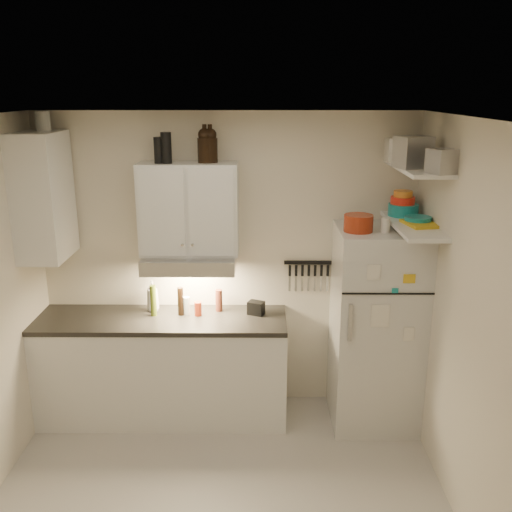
{
  "coord_description": "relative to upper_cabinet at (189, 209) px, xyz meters",
  "views": [
    {
      "loc": [
        0.28,
        -3.24,
        2.77
      ],
      "look_at": [
        0.25,
        0.9,
        1.55
      ],
      "focal_mm": 40.0,
      "sensor_mm": 36.0,
      "label": 1
    }
  ],
  "objects": [
    {
      "name": "book_stack",
      "position": [
        1.8,
        -0.36,
        -0.08
      ],
      "size": [
        0.28,
        0.33,
        0.1
      ],
      "primitive_type": "cube",
      "rotation": [
        0.0,
        0.0,
        0.2
      ],
      "color": "gold",
      "rests_on": "fridge"
    },
    {
      "name": "vinegar_bottle",
      "position": [
        -0.09,
        -0.07,
        -0.78
      ],
      "size": [
        0.06,
        0.06,
        0.24
      ],
      "primitive_type": "cylinder",
      "rotation": [
        0.0,
        0.0,
        0.21
      ],
      "color": "black",
      "rests_on": "countertop"
    },
    {
      "name": "thermos_b",
      "position": [
        -0.22,
        -0.06,
        0.48
      ],
      "size": [
        0.08,
        0.08,
        0.2
      ],
      "primitive_type": "cylinder",
      "rotation": [
        0.0,
        0.0,
        0.17
      ],
      "color": "black",
      "rests_on": "upper_cabinet"
    },
    {
      "name": "shelf_lo",
      "position": [
        1.75,
        -0.31,
        -0.07
      ],
      "size": [
        0.3,
        0.95,
        0.03
      ],
      "primitive_type": "cube",
      "color": "white",
      "rests_on": "right_wall"
    },
    {
      "name": "oil_bottle",
      "position": [
        -0.32,
        -0.09,
        -0.77
      ],
      "size": [
        0.06,
        0.06,
        0.27
      ],
      "primitive_type": "cylinder",
      "rotation": [
        0.0,
        0.0,
        -0.23
      ],
      "color": "#596E1B",
      "rests_on": "countertop"
    },
    {
      "name": "bowl_yellow",
      "position": [
        1.73,
        -0.02,
        0.13
      ],
      "size": [
        0.15,
        0.15,
        0.05
      ],
      "primitive_type": "cylinder",
      "color": "orange",
      "rests_on": "bowl_orange"
    },
    {
      "name": "tin_a",
      "position": [
        1.68,
        -0.42,
        0.5
      ],
      "size": [
        0.28,
        0.26,
        0.23
      ],
      "primitive_type": "cube",
      "rotation": [
        0.0,
        0.0,
        0.31
      ],
      "color": "#AAAAAD",
      "rests_on": "shelf_hi"
    },
    {
      "name": "growler_a",
      "position": [
        0.14,
        -0.01,
        0.51
      ],
      "size": [
        0.12,
        0.12,
        0.28
      ],
      "primitive_type": null,
      "rotation": [
        0.0,
        0.0,
        0.02
      ],
      "color": "black",
      "rests_on": "upper_cabinet"
    },
    {
      "name": "knife_strip",
      "position": [
        1.0,
        0.15,
        -0.51
      ],
      "size": [
        0.42,
        0.02,
        0.03
      ],
      "primitive_type": "cube",
      "color": "black",
      "rests_on": "back_wall"
    },
    {
      "name": "spice_jar",
      "position": [
        1.55,
        -0.29,
        -0.07
      ],
      "size": [
        0.09,
        0.09,
        0.11
      ],
      "primitive_type": "cylinder",
      "rotation": [
        0.0,
        0.0,
        0.38
      ],
      "color": "silver",
      "rests_on": "fridge"
    },
    {
      "name": "shelf_hi",
      "position": [
        1.75,
        -0.31,
        0.38
      ],
      "size": [
        0.3,
        0.95,
        0.03
      ],
      "primitive_type": "cube",
      "color": "white",
      "rests_on": "right_wall"
    },
    {
      "name": "dutch_oven",
      "position": [
        1.34,
        -0.26,
        -0.06
      ],
      "size": [
        0.3,
        0.3,
        0.13
      ],
      "primitive_type": "cylinder",
      "rotation": [
        0.0,
        0.0,
        -0.4
      ],
      "color": "maroon",
      "rests_on": "fridge"
    },
    {
      "name": "range_hood",
      "position": [
        0.0,
        -0.06,
        -0.44
      ],
      "size": [
        0.76,
        0.46,
        0.12
      ],
      "primitive_type": "cube",
      "color": "silver",
      "rests_on": "back_wall"
    },
    {
      "name": "thermos_a",
      "position": [
        -0.16,
        -0.06,
        0.5
      ],
      "size": [
        0.09,
        0.09,
        0.24
      ],
      "primitive_type": "cylinder",
      "rotation": [
        0.0,
        0.0,
        0.09
      ],
      "color": "black",
      "rests_on": "upper_cabinet"
    },
    {
      "name": "upper_cabinet",
      "position": [
        0.0,
        0.0,
        0.0
      ],
      "size": [
        0.8,
        0.33,
        0.75
      ],
      "primitive_type": "cube",
      "color": "white",
      "rests_on": "back_wall"
    },
    {
      "name": "caddy",
      "position": [
        0.55,
        -0.05,
        -0.85
      ],
      "size": [
        0.16,
        0.14,
        0.11
      ],
      "primitive_type": "cube",
      "rotation": [
        0.0,
        0.0,
        -0.4
      ],
      "color": "black",
      "rests_on": "countertop"
    },
    {
      "name": "plates",
      "position": [
        1.79,
        -0.29,
        -0.02
      ],
      "size": [
        0.27,
        0.27,
        0.05
      ],
      "primitive_type": "cylinder",
      "rotation": [
        0.0,
        0.0,
        0.37
      ],
      "color": "teal",
      "rests_on": "shelf_lo"
    },
    {
      "name": "stock_pot",
      "position": [
        1.68,
        -0.02,
        0.48
      ],
      "size": [
        0.28,
        0.28,
        0.18
      ],
      "primitive_type": "cylinder",
      "rotation": [
        0.0,
        0.0,
        0.09
      ],
      "color": "silver",
      "rests_on": "shelf_hi"
    },
    {
      "name": "base_cabinet",
      "position": [
        -0.25,
        -0.14,
        -1.39
      ],
      "size": [
        2.1,
        0.6,
        0.88
      ],
      "primitive_type": "cube",
      "color": "white",
      "rests_on": "floor"
    },
    {
      "name": "side_jar",
      "position": [
        -1.11,
        -0.04,
        0.7
      ],
      "size": [
        0.12,
        0.12,
        0.15
      ],
      "primitive_type": "cylinder",
      "rotation": [
        0.0,
        0.0,
        -0.07
      ],
      "color": "silver",
      "rests_on": "side_cabinet"
    },
    {
      "name": "right_wall",
      "position": [
        1.91,
        -1.33,
        -0.53
      ],
      "size": [
        0.02,
        3.0,
        2.6
      ],
      "primitive_type": "cube",
      "color": "beige",
      "rests_on": "ground"
    },
    {
      "name": "clear_bottle",
      "position": [
        -0.04,
        -0.07,
        -0.83
      ],
      "size": [
        0.07,
        0.07,
        0.16
      ],
      "primitive_type": "cylinder",
      "rotation": [
        0.0,
        0.0,
        0.33
      ],
      "color": "silver",
      "rests_on": "countertop"
    },
    {
      "name": "side_cabinet",
      "position": [
        -1.14,
        -0.14,
        0.12
      ],
      "size": [
        0.33,
        0.55,
        1.0
      ],
      "primitive_type": "cube",
      "color": "white",
      "rests_on": "left_wall"
    },
    {
      "name": "tin_b",
      "position": [
        1.81,
        -0.71,
        0.47
      ],
      "size": [
        0.22,
        0.22,
        0.17
      ],
      "primitive_type": "cube",
      "rotation": [
        0.0,
        0.0,
        0.38
      ],
      "color": "#AAAAAD",
      "rests_on": "shelf_hi"
    },
    {
      "name": "bowl_orange",
      "position": [
        1.73,
        -0.02,
        0.08
      ],
      "size": [
        0.19,
        0.19,
        0.06
      ],
      "primitive_type": "cylinder",
      "color": "red",
      "rests_on": "bowl_teal"
    },
    {
      "name": "floor",
      "position": [
        0.3,
        -1.33,
        -1.84
      ],
      "size": [
        3.2,
        3.0,
        0.02
      ],
      "primitive_type": "cube",
      "color": "#B4AFA6",
      "rests_on": "ground"
    },
    {
      "name": "pepper_mill",
      "position": [
        0.23,
        0.02,
        -0.81
      ],
      "size": [
        0.08,
        0.08,
        0.19
      ],
      "primitive_type": "cylinder",
      "rotation": [
        0.0,
        0.0,
        -0.41
      ],
      "color": "#5D2A1C",
      "rests_on": "countertop"
    },
    {
      "name": "red_jar",
      "position": [
        0.06,
        -0.08,
        -0.84
      ],
      "size": [
        0.08,
        0.08,
        0.12
      ],
      "primitive_type": "cylinder",
      "rotation": [
        0.0,
        0.0,
        -0.41
      ],
      "color": "maroon",
      "rests_on": "countertop"
    },
    {
      "name": "countertop",
      "position": [
        -0.25,
        -0.14,
        -0.93
      ],
      "size": [
        2.1,
        0.62,
        0.04
      ],
      "primitive_type": "cube",
      "color": "black",
      "rests_on": "base_cabinet"
    },
    {
      "name": "fridge",
      "position": [
        1.55,
        -0.18,
        -0.98
      ],
      "size": [
        0.7,
        0.68,
        1.7
      ],
      "primitive_type": "cube",
      "color": "silver",
      "rests_on": "floor"
    },
    {
      "name": "back_wall",
      "position": [
        0.3,
        0.18,
        -0.53
      ],
      "size": [
        3.2,
        0.02,
        2.6
      ],
      "primitive_type": "cube",
      "color": "beige",
      "rests_on": "ground"
    },
    {
      "name": "ceiling",
      "position": [
        0.3,
        -1.33,
        0.78
      ],
      "size": [
        3.2,
        3.0,
        0.02
      ],
      "primitive_type": "cube",
      "color": "white",
      "rests_on": "ground"
    },
    {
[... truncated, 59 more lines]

